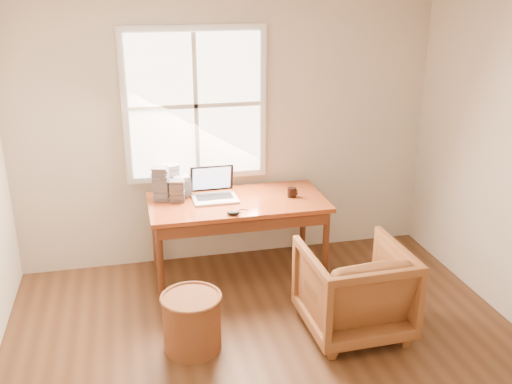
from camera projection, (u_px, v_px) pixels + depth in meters
room_shell at (286, 207)px, 3.46m from camera, size 4.04×4.54×2.64m
desk at (238, 202)px, 5.17m from camera, size 1.60×0.80×0.04m
armchair at (354, 289)px, 4.44m from camera, size 0.79×0.82×0.72m
wicker_stool at (192, 323)px, 4.26m from camera, size 0.47×0.47×0.43m
laptop at (215, 184)px, 5.11m from camera, size 0.43×0.45×0.31m
mouse at (233, 213)px, 4.83m from camera, size 0.13×0.10×0.04m
coffee_mug at (292, 192)px, 5.23m from camera, size 0.09×0.09×0.09m
cd_stack_a at (170, 179)px, 5.26m from camera, size 0.18×0.17×0.29m
cd_stack_b at (177, 191)px, 5.11m from camera, size 0.14×0.13×0.20m
cd_stack_c at (161, 184)px, 5.12m from camera, size 0.16×0.15×0.31m
cd_stack_d at (182, 186)px, 5.23m from camera, size 0.17×0.16×0.19m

